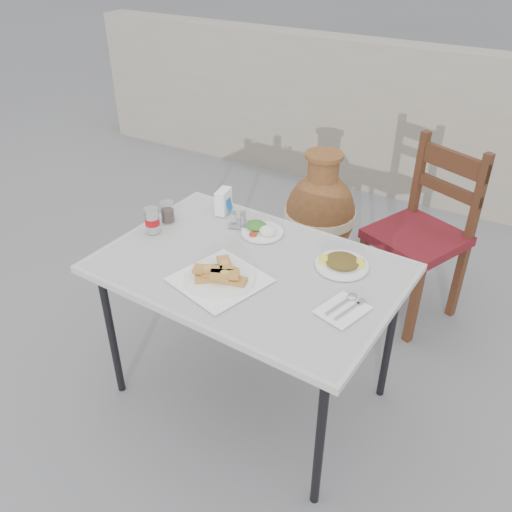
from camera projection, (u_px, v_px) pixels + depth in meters
The scene contains 13 objects.
ground at pixel (249, 379), 2.81m from camera, with size 80.00×80.00×0.00m, color #5E5E60.
cafe_table at pixel (249, 275), 2.35m from camera, with size 1.32×0.94×0.77m.
pide_plate at pixel (220, 274), 2.21m from camera, with size 0.41×0.41×0.07m.
salad_rice_plate at pixel (262, 230), 2.53m from camera, with size 0.20×0.20×0.05m.
salad_chopped_plate at pixel (342, 263), 2.30m from camera, with size 0.23×0.23×0.05m.
soda_can at pixel (152, 220), 2.52m from camera, with size 0.07×0.07×0.12m.
cola_glass at pixel (168, 213), 2.62m from camera, with size 0.07×0.07×0.10m.
napkin_holder at pixel (223, 201), 2.68m from camera, with size 0.08×0.11×0.12m.
condiment_caddy at pixel (240, 221), 2.59m from camera, with size 0.12×0.10×0.07m.
cutlery_napkin at pixel (345, 307), 2.07m from camera, with size 0.20×0.23×0.01m.
chair at pixel (422, 232), 3.02m from camera, with size 0.60×0.60×1.03m.
terracotta_urn at pixel (320, 216), 3.51m from camera, with size 0.46×0.46×0.80m.
back_wall at pixel (408, 124), 4.29m from camera, with size 6.00×0.25×1.20m, color gray.
Camera 1 is at (1.03, -1.71, 2.07)m, focal length 38.00 mm.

